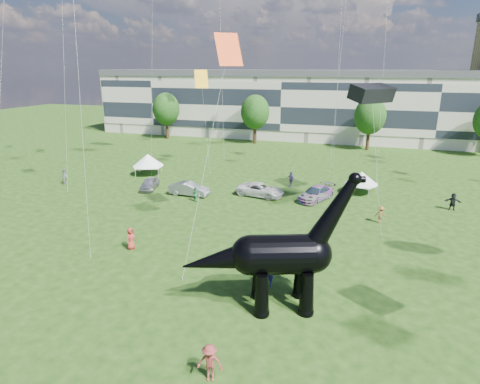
% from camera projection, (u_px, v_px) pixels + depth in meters
% --- Properties ---
extents(ground, '(220.00, 220.00, 0.00)m').
position_uv_depth(ground, '(210.00, 316.00, 22.89)').
color(ground, '#16330C').
rests_on(ground, ground).
extents(terrace_row, '(78.00, 11.00, 12.00)m').
position_uv_depth(terrace_row, '(286.00, 107.00, 79.84)').
color(terrace_row, beige).
rests_on(terrace_row, ground).
extents(tree_far_left, '(5.20, 5.20, 9.44)m').
position_uv_depth(tree_far_left, '(166.00, 106.00, 77.87)').
color(tree_far_left, '#382314').
rests_on(tree_far_left, ground).
extents(tree_mid_left, '(5.20, 5.20, 9.44)m').
position_uv_depth(tree_mid_left, '(255.00, 109.00, 72.71)').
color(tree_mid_left, '#382314').
rests_on(tree_mid_left, ground).
extents(tree_mid_right, '(5.20, 5.20, 9.44)m').
position_uv_depth(tree_mid_right, '(370.00, 113.00, 66.97)').
color(tree_mid_right, '#382314').
rests_on(tree_mid_right, ground).
extents(dinosaur_sculpture, '(10.20, 4.98, 8.47)m').
position_uv_depth(dinosaur_sculpture, '(275.00, 257.00, 23.01)').
color(dinosaur_sculpture, black).
rests_on(dinosaur_sculpture, ground).
extents(car_silver, '(2.39, 4.14, 1.33)m').
position_uv_depth(car_silver, '(150.00, 184.00, 46.52)').
color(car_silver, '#B9B9BE').
rests_on(car_silver, ground).
extents(car_grey, '(4.52, 1.70, 1.47)m').
position_uv_depth(car_grey, '(189.00, 189.00, 44.27)').
color(car_grey, gray).
rests_on(car_grey, ground).
extents(car_white, '(5.53, 3.21, 1.45)m').
position_uv_depth(car_white, '(260.00, 190.00, 44.03)').
color(car_white, silver).
rests_on(car_white, ground).
extents(car_dark, '(4.00, 5.47, 1.47)m').
position_uv_depth(car_dark, '(316.00, 193.00, 42.72)').
color(car_dark, '#595960').
rests_on(car_dark, ground).
extents(gazebo_near, '(4.53, 4.53, 2.51)m').
position_uv_depth(gazebo_near, '(362.00, 178.00, 44.74)').
color(gazebo_near, silver).
rests_on(gazebo_near, ground).
extents(gazebo_left, '(5.14, 5.14, 2.77)m').
position_uv_depth(gazebo_left, '(148.00, 160.00, 52.46)').
color(gazebo_left, white).
rests_on(gazebo_left, ground).
extents(visitors, '(49.70, 41.61, 1.88)m').
position_uv_depth(visitors, '(272.00, 213.00, 36.58)').
color(visitors, brown).
rests_on(visitors, ground).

